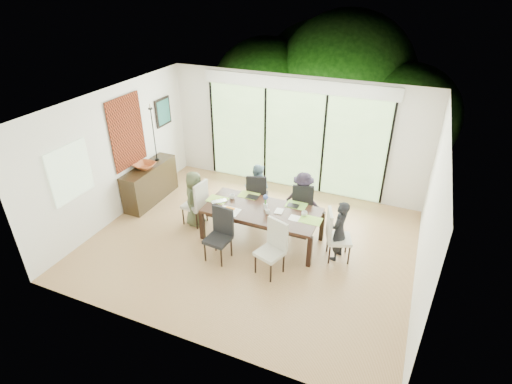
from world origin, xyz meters
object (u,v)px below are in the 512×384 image
at_px(chair_far_right, 303,202).
at_px(cup_b, 267,212).
at_px(cup_c, 304,214).
at_px(person_left_end, 195,198).
at_px(person_far_right, 303,199).
at_px(laptop, 220,202).
at_px(chair_near_left, 218,236).
at_px(chair_far_left, 257,193).
at_px(vase, 265,206).
at_px(sideboard, 150,183).
at_px(chair_near_right, 270,249).
at_px(person_far_left, 257,190).
at_px(chair_right_end, 340,235).
at_px(chair_left_end, 194,202).
at_px(cup_a, 232,197).
at_px(person_right_end, 339,231).
at_px(table_top, 262,211).
at_px(bowl, 145,166).

height_order(chair_far_right, cup_b, chair_far_right).
distance_m(cup_b, cup_c, 0.68).
distance_m(person_left_end, person_far_right, 2.19).
height_order(person_left_end, laptop, person_left_end).
distance_m(chair_near_left, person_far_right, 2.00).
relative_size(chair_far_left, cup_b, 11.00).
bearing_deg(person_left_end, chair_far_left, -51.64).
bearing_deg(cup_b, person_left_end, 176.49).
distance_m(person_far_right, vase, 0.94).
relative_size(cup_c, sideboard, 0.07).
relative_size(chair_near_right, person_far_left, 0.85).
distance_m(chair_right_end, sideboard, 4.43).
bearing_deg(chair_near_left, chair_far_right, 63.42).
height_order(chair_far_left, chair_far_right, same).
distance_m(chair_left_end, chair_near_left, 1.33).
distance_m(person_left_end, sideboard, 1.50).
bearing_deg(vase, chair_far_right, 57.99).
bearing_deg(vase, chair_near_left, -120.87).
relative_size(cup_a, cup_c, 1.00).
relative_size(chair_near_left, person_right_end, 0.85).
xyz_separation_m(chair_near_left, vase, (0.55, 0.92, 0.24)).
height_order(chair_near_right, person_far_right, person_far_right).
height_order(chair_near_left, chair_near_right, same).
height_order(table_top, vase, vase).
xyz_separation_m(person_far_right, sideboard, (-3.46, -0.39, -0.16)).
relative_size(laptop, cup_c, 2.66).
distance_m(sideboard, bowl, 0.49).
height_order(cup_c, sideboard, sideboard).
distance_m(person_right_end, bowl, 4.41).
height_order(chair_far_left, person_left_end, person_left_end).
bearing_deg(table_top, chair_far_left, 117.90).
relative_size(table_top, chair_right_end, 2.18).
xyz_separation_m(person_far_left, laptop, (-0.40, -0.93, 0.11)).
relative_size(vase, cup_b, 1.20).
bearing_deg(person_far_right, laptop, 38.90).
bearing_deg(vase, table_top, -135.00).
bearing_deg(vase, chair_right_end, -1.97).
relative_size(chair_right_end, person_left_end, 0.85).
xyz_separation_m(vase, cup_b, (0.10, -0.15, -0.01)).
relative_size(chair_near_left, chair_near_right, 1.00).
height_order(person_right_end, cup_b, person_right_end).
distance_m(table_top, person_left_end, 1.48).
xyz_separation_m(cup_a, sideboard, (-2.21, 0.29, -0.30)).
bearing_deg(person_right_end, laptop, -74.95).
relative_size(table_top, person_far_right, 1.86).
bearing_deg(person_far_right, vase, 62.65).
bearing_deg(chair_far_right, chair_near_right, 74.07).
distance_m(cup_a, bowl, 2.22).
relative_size(chair_near_right, cup_c, 8.87).
distance_m(vase, cup_b, 0.18).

